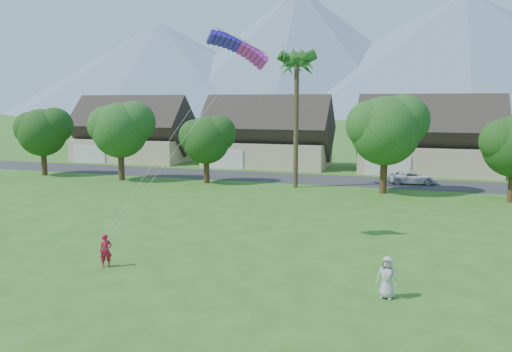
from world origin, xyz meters
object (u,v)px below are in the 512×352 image
at_px(parked_car, 413,178).
at_px(kite_flyer, 106,251).
at_px(parafoil_kite, 239,46).
at_px(watcher, 387,277).

bearing_deg(parked_car, kite_flyer, 145.51).
relative_size(kite_flyer, parked_car, 0.36).
height_order(kite_flyer, parafoil_kite, parafoil_kite).
bearing_deg(watcher, kite_flyer, -169.12).
bearing_deg(parafoil_kite, kite_flyer, -155.83).
bearing_deg(parked_car, watcher, 168.63).
xyz_separation_m(kite_flyer, watcher, (13.18, 0.12, 0.07)).
height_order(watcher, parked_car, watcher).
relative_size(watcher, parafoil_kite, 0.49).
bearing_deg(kite_flyer, parafoil_kite, 9.28).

